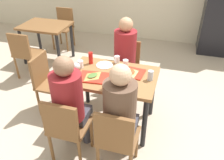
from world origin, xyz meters
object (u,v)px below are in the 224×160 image
Objects in this scene: pizza_slice_b at (130,72)px; plastic_cup_c at (81,64)px; person_in_brown_jacket at (121,110)px; foil_bundle at (76,67)px; chair_near_right at (116,138)px; plastic_cup_d at (126,63)px; person_in_red at (70,100)px; plastic_cup_b at (106,85)px; drink_fridge at (223,8)px; chair_left_end at (48,80)px; background_chair_near at (25,52)px; tray_red_near at (94,77)px; soda_can at (150,75)px; chair_far_side at (126,64)px; person_far_side at (124,54)px; plastic_cup_a at (117,60)px; paper_plate_center at (105,65)px; paper_plate_near_edge at (121,86)px; chair_near_left at (66,127)px; tray_red_far at (129,72)px; main_table at (112,82)px; condiment_bottle at (91,58)px; background_table at (46,31)px; background_chair_far at (64,25)px; pizza_slice_a at (93,76)px.

plastic_cup_c is (-0.64, -0.04, 0.03)m from pizza_slice_b.
person_in_brown_jacket is 12.72× the size of foil_bundle.
plastic_cup_d is at bearing 99.31° from chair_near_right.
person_in_red is 12.72× the size of plastic_cup_b.
chair_left_end is at bearing -130.33° from drink_fridge.
background_chair_near is (-0.84, 0.68, 0.00)m from chair_left_end.
soda_can reaches higher than tray_red_near.
chair_left_end is at bearing -140.86° from chair_far_side.
person_far_side is 12.72× the size of plastic_cup_a.
paper_plate_center and paper_plate_near_edge have the same top height.
tray_red_near is 0.67m from soda_can.
chair_left_end is 2.39× the size of tray_red_near.
soda_can is at bearing -16.54° from paper_plate_center.
soda_can reaches higher than plastic_cup_a.
person_in_red is (-0.00, 0.14, 0.25)m from chair_near_left.
tray_red_far is 1.38× the size of pizza_slice_b.
chair_near_left is 2.08m from background_chair_near.
person_far_side is at bearing -123.71° from drink_fridge.
pizza_slice_b is at bearing 3.78° from plastic_cup_c.
tray_red_far reaches higher than main_table.
soda_can is (0.63, -0.19, 0.06)m from paper_plate_center.
plastic_cup_d is (0.30, 0.37, 0.04)m from tray_red_near.
paper_plate_near_edge is 0.38m from soda_can.
plastic_cup_a is (-0.03, 0.32, 0.16)m from main_table.
condiment_bottle is at bearing 167.18° from soda_can.
plastic_cup_a reaches higher than main_table.
drink_fridge reaches higher than chair_near_left.
person_in_brown_jacket is at bearing -43.44° from plastic_cup_c.
person_in_red is at bearing -76.30° from plastic_cup_c.
tray_red_near is 0.45m from pizza_slice_b.
chair_near_right is 1.42m from person_far_side.
person_in_brown_jacket is at bearing 0.00° from person_in_red.
plastic_cup_b is (0.30, 0.30, 0.05)m from person_in_red.
background_table is 0.74m from background_chair_far.
paper_plate_near_edge is 0.67m from condiment_bottle.
plastic_cup_c is (-0.27, -0.15, 0.05)m from paper_plate_center.
pizza_slice_a is at bearing 82.11° from person_in_red.
chair_far_side is 0.92m from soda_can.
chair_left_end is 1.37m from person_in_brown_jacket.
plastic_cup_d is 0.62× the size of condiment_bottle.
person_far_side is (0.93, 0.62, 0.25)m from chair_left_end.
plastic_cup_c is 1.91m from background_table.
plastic_cup_c is 0.08m from foil_bundle.
pizza_slice_b reaches higher than background_table.
chair_far_side is 7.06× the size of soda_can.
drink_fridge reaches higher than condiment_bottle.
plastic_cup_a is (-0.19, 0.52, 0.05)m from paper_plate_near_edge.
pizza_slice_b reaches higher than tray_red_near.
plastic_cup_b and foil_bundle have the same top height.
paper_plate_center is 0.89× the size of pizza_slice_a.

